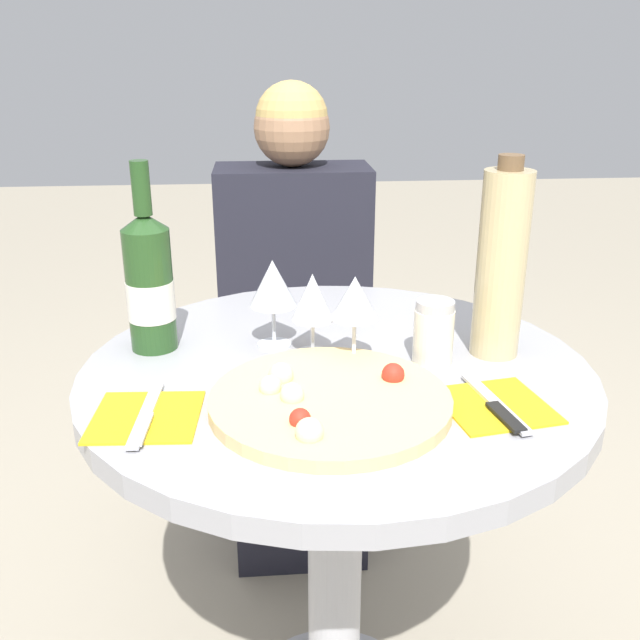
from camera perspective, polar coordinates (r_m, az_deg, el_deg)
The scene contains 12 objects.
dining_table at distance 1.26m, azimuth 1.28°, elevation -10.23°, with size 0.84×0.84×0.77m.
chair_behind_diner at distance 2.02m, azimuth -2.09°, elevation -2.92°, with size 0.38×0.38×0.89m.
seated_diner at distance 1.86m, azimuth -1.91°, elevation -2.16°, with size 0.39×0.42×1.19m.
pizza_large at distance 1.05m, azimuth 0.65°, elevation -6.47°, with size 0.36×0.36×0.05m.
wine_bottle at distance 1.25m, azimuth -13.48°, elevation 2.93°, with size 0.08×0.08×0.32m.
tall_carafe at distance 1.21m, azimuth 14.31°, elevation 4.38°, with size 0.08×0.08×0.34m.
sugar_shaker at distance 1.19m, azimuth 9.08°, elevation -0.99°, with size 0.07×0.07×0.11m.
wine_glass_center at distance 1.19m, azimuth -0.60°, elevation 1.72°, with size 0.07×0.07×0.14m.
wine_glass_back_left at distance 1.23m, azimuth -3.79°, elevation 2.86°, with size 0.08×0.08×0.16m.
wine_glass_front_right at distance 1.15m, azimuth 2.80°, elevation 1.66°, with size 0.08×0.08×0.15m.
place_setting_left at distance 1.05m, azimuth -13.76°, elevation -7.55°, with size 0.16×0.19×0.01m.
place_setting_right at distance 1.08m, azimuth 13.86°, elevation -6.67°, with size 0.17×0.19×0.01m.
Camera 1 is at (-0.12, -1.07, 1.26)m, focal length 40.00 mm.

